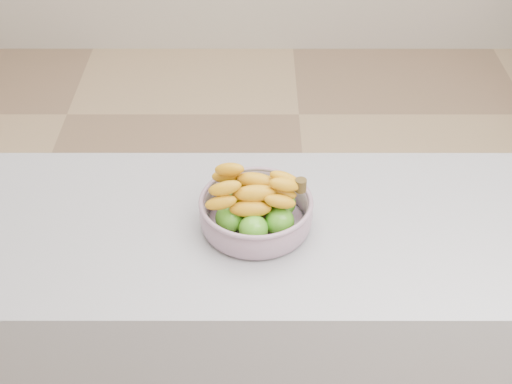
% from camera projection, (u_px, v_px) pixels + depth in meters
% --- Properties ---
extents(ground, '(4.00, 4.00, 0.00)m').
position_uv_depth(ground, '(314.00, 280.00, 2.81)').
color(ground, tan).
rests_on(ground, ground).
extents(counter, '(2.00, 0.60, 0.90)m').
position_uv_depth(counter, '(338.00, 349.00, 1.97)').
color(counter, '#A1A1A9').
rests_on(counter, ground).
extents(fruit_bowl, '(0.27, 0.27, 0.14)m').
position_uv_depth(fruit_bowl, '(256.00, 209.00, 1.66)').
color(fruit_bowl, '#9DACBD').
rests_on(fruit_bowl, counter).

